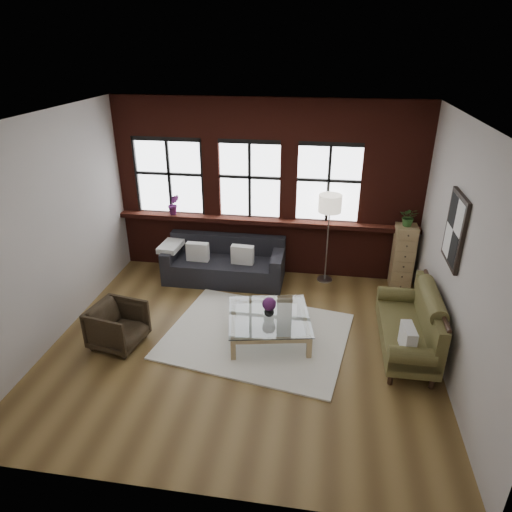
# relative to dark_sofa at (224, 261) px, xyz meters

# --- Properties ---
(floor) EXTENTS (5.50, 5.50, 0.00)m
(floor) POSITION_rel_dark_sofa_xyz_m (0.69, -1.90, -0.39)
(floor) COLOR brown
(floor) RESTS_ON ground
(ceiling) EXTENTS (5.50, 5.50, 0.00)m
(ceiling) POSITION_rel_dark_sofa_xyz_m (0.69, -1.90, 2.81)
(ceiling) COLOR white
(ceiling) RESTS_ON ground
(wall_back) EXTENTS (5.50, 0.00, 5.50)m
(wall_back) POSITION_rel_dark_sofa_xyz_m (0.69, 0.60, 1.21)
(wall_back) COLOR #B5ADA8
(wall_back) RESTS_ON ground
(wall_front) EXTENTS (5.50, 0.00, 5.50)m
(wall_front) POSITION_rel_dark_sofa_xyz_m (0.69, -4.40, 1.21)
(wall_front) COLOR #B5ADA8
(wall_front) RESTS_ON ground
(wall_left) EXTENTS (0.00, 5.00, 5.00)m
(wall_left) POSITION_rel_dark_sofa_xyz_m (-2.06, -1.90, 1.21)
(wall_left) COLOR #B5ADA8
(wall_left) RESTS_ON ground
(wall_right) EXTENTS (0.00, 5.00, 5.00)m
(wall_right) POSITION_rel_dark_sofa_xyz_m (3.44, -1.90, 1.21)
(wall_right) COLOR #B5ADA8
(wall_right) RESTS_ON ground
(brick_backwall) EXTENTS (5.50, 0.12, 3.20)m
(brick_backwall) POSITION_rel_dark_sofa_xyz_m (0.69, 0.54, 1.21)
(brick_backwall) COLOR #461810
(brick_backwall) RESTS_ON floor
(sill_ledge) EXTENTS (5.50, 0.30, 0.08)m
(sill_ledge) POSITION_rel_dark_sofa_xyz_m (0.69, 0.45, 0.65)
(sill_ledge) COLOR #461810
(sill_ledge) RESTS_ON brick_backwall
(window_left) EXTENTS (1.38, 0.10, 1.50)m
(window_left) POSITION_rel_dark_sofa_xyz_m (-1.11, 0.55, 1.36)
(window_left) COLOR black
(window_left) RESTS_ON brick_backwall
(window_mid) EXTENTS (1.38, 0.10, 1.50)m
(window_mid) POSITION_rel_dark_sofa_xyz_m (0.39, 0.55, 1.36)
(window_mid) COLOR black
(window_mid) RESTS_ON brick_backwall
(window_right) EXTENTS (1.38, 0.10, 1.50)m
(window_right) POSITION_rel_dark_sofa_xyz_m (1.79, 0.55, 1.36)
(window_right) COLOR black
(window_right) RESTS_ON brick_backwall
(wall_poster) EXTENTS (0.05, 0.74, 0.94)m
(wall_poster) POSITION_rel_dark_sofa_xyz_m (3.41, -1.60, 1.46)
(wall_poster) COLOR black
(wall_poster) RESTS_ON wall_right
(shag_rug) EXTENTS (2.93, 2.48, 0.03)m
(shag_rug) POSITION_rel_dark_sofa_xyz_m (0.86, -1.69, -0.38)
(shag_rug) COLOR silver
(shag_rug) RESTS_ON floor
(dark_sofa) EXTENTS (2.16, 0.88, 0.78)m
(dark_sofa) POSITION_rel_dark_sofa_xyz_m (0.00, 0.00, 0.00)
(dark_sofa) COLOR black
(dark_sofa) RESTS_ON floor
(pillow_a) EXTENTS (0.40, 0.15, 0.34)m
(pillow_a) POSITION_rel_dark_sofa_xyz_m (-0.46, -0.10, 0.19)
(pillow_a) COLOR silver
(pillow_a) RESTS_ON dark_sofa
(pillow_b) EXTENTS (0.41, 0.16, 0.34)m
(pillow_b) POSITION_rel_dark_sofa_xyz_m (0.36, -0.10, 0.19)
(pillow_b) COLOR silver
(pillow_b) RESTS_ON dark_sofa
(vintage_settee) EXTENTS (0.77, 1.74, 0.93)m
(vintage_settee) POSITION_rel_dark_sofa_xyz_m (2.99, -1.72, 0.07)
(vintage_settee) COLOR brown
(vintage_settee) RESTS_ON floor
(pillow_settee) EXTENTS (0.17, 0.39, 0.34)m
(pillow_settee) POSITION_rel_dark_sofa_xyz_m (2.91, -2.25, 0.18)
(pillow_settee) COLOR silver
(pillow_settee) RESTS_ON vintage_settee
(armchair) EXTENTS (0.81, 0.80, 0.64)m
(armchair) POSITION_rel_dark_sofa_xyz_m (-1.09, -2.19, -0.07)
(armchair) COLOR black
(armchair) RESTS_ON floor
(coffee_table) EXTENTS (1.38, 1.38, 0.39)m
(coffee_table) POSITION_rel_dark_sofa_xyz_m (1.05, -1.69, -0.21)
(coffee_table) COLOR tan
(coffee_table) RESTS_ON shag_rug
(vase) EXTENTS (0.19, 0.19, 0.16)m
(vase) POSITION_rel_dark_sofa_xyz_m (1.05, -1.69, 0.07)
(vase) COLOR #B2B2B2
(vase) RESTS_ON coffee_table
(flowers) EXTENTS (0.20, 0.20, 0.20)m
(flowers) POSITION_rel_dark_sofa_xyz_m (1.05, -1.69, 0.19)
(flowers) COLOR #571D57
(flowers) RESTS_ON vase
(drawer_chest) EXTENTS (0.36, 0.36, 1.17)m
(drawer_chest) POSITION_rel_dark_sofa_xyz_m (3.17, 0.24, 0.19)
(drawer_chest) COLOR tan
(drawer_chest) RESTS_ON floor
(potted_plant_top) EXTENTS (0.35, 0.32, 0.33)m
(potted_plant_top) POSITION_rel_dark_sofa_xyz_m (3.17, 0.24, 0.95)
(potted_plant_top) COLOR #2D5923
(potted_plant_top) RESTS_ON drawer_chest
(floor_lamp) EXTENTS (0.40, 0.40, 1.80)m
(floor_lamp) POSITION_rel_dark_sofa_xyz_m (1.84, 0.27, 0.51)
(floor_lamp) COLOR #A5A5A8
(floor_lamp) RESTS_ON floor
(sill_plant) EXTENTS (0.26, 0.24, 0.39)m
(sill_plant) POSITION_rel_dark_sofa_xyz_m (-1.03, 0.42, 0.88)
(sill_plant) COLOR #571D57
(sill_plant) RESTS_ON sill_ledge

